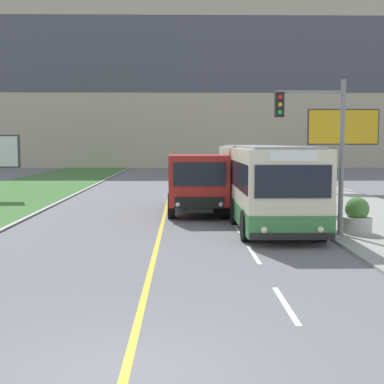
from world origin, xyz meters
The scene contains 10 objects.
ground_plane centered at (0.00, 0.00, 0.00)m, with size 300.00×300.00×0.00m, color slate.
lane_marking_centre centered at (0.32, 1.45, 0.00)m, with size 2.88×140.00×0.01m.
apartment_block_background centered at (0.00, 62.26, 12.99)m, with size 80.00×8.04×25.99m.
city_bus centered at (3.96, 14.82, 1.51)m, with size 2.68×12.78×2.97m.
dump_truck centered at (1.43, 16.10, 1.31)m, with size 2.51×7.14×2.59m.
traffic_light_mast centered at (5.25, 10.52, 3.28)m, with size 2.28×0.32×5.11m.
billboard_large centered at (10.85, 26.77, 3.88)m, with size 4.49×0.24×5.19m.
planter_round_near centered at (6.59, 10.79, 0.61)m, with size 0.98×0.98×1.21m.
planter_round_second centered at (6.59, 14.99, 0.60)m, with size 1.03×1.03×1.19m.
planter_round_third centered at (6.78, 19.18, 0.60)m, with size 0.95×0.95×1.17m.
Camera 1 is at (0.78, -6.76, 3.10)m, focal length 50.00 mm.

